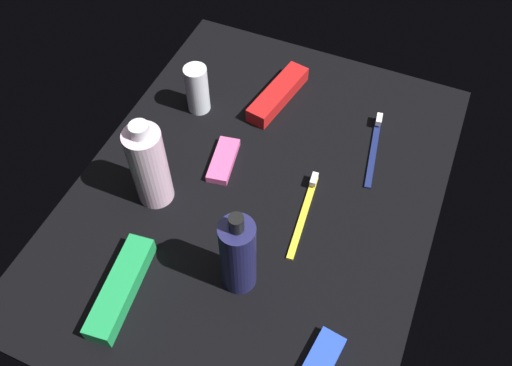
{
  "coord_description": "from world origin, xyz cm",
  "views": [
    {
      "loc": [
        -49.8,
        -21.32,
        77.86
      ],
      "look_at": [
        0.0,
        0.0,
        3.0
      ],
      "focal_mm": 36.21,
      "sensor_mm": 36.0,
      "label": 1
    }
  ],
  "objects_px": {
    "toothbrush_navy": "(374,146)",
    "snack_bar_pink": "(223,160)",
    "bodywash_bottle": "(149,166)",
    "toothbrush_yellow": "(305,210)",
    "toothpaste_box_red": "(278,94)",
    "toothpaste_box_green": "(121,288)",
    "lotion_bottle": "(238,255)",
    "deodorant_stick": "(197,89)",
    "snack_bar_blue": "(319,364)"
  },
  "relations": [
    {
      "from": "toothbrush_navy",
      "to": "snack_bar_pink",
      "type": "bearing_deg",
      "value": 120.39
    },
    {
      "from": "bodywash_bottle",
      "to": "toothbrush_yellow",
      "type": "xyz_separation_m",
      "value": [
        0.07,
        -0.26,
        -0.08
      ]
    },
    {
      "from": "toothpaste_box_red",
      "to": "toothpaste_box_green",
      "type": "height_order",
      "value": "same"
    },
    {
      "from": "lotion_bottle",
      "to": "deodorant_stick",
      "type": "bearing_deg",
      "value": 36.33
    },
    {
      "from": "toothpaste_box_red",
      "to": "bodywash_bottle",
      "type": "bearing_deg",
      "value": 170.53
    },
    {
      "from": "lotion_bottle",
      "to": "bodywash_bottle",
      "type": "bearing_deg",
      "value": 65.79
    },
    {
      "from": "snack_bar_blue",
      "to": "snack_bar_pink",
      "type": "bearing_deg",
      "value": 52.92
    },
    {
      "from": "toothbrush_yellow",
      "to": "toothpaste_box_green",
      "type": "distance_m",
      "value": 0.34
    },
    {
      "from": "lotion_bottle",
      "to": "toothbrush_yellow",
      "type": "xyz_separation_m",
      "value": [
        0.17,
        -0.05,
        -0.08
      ]
    },
    {
      "from": "deodorant_stick",
      "to": "toothbrush_navy",
      "type": "relative_size",
      "value": 0.59
    },
    {
      "from": "toothpaste_box_red",
      "to": "snack_bar_blue",
      "type": "distance_m",
      "value": 0.55
    },
    {
      "from": "bodywash_bottle",
      "to": "deodorant_stick",
      "type": "xyz_separation_m",
      "value": [
        0.23,
        0.03,
        -0.03
      ]
    },
    {
      "from": "bodywash_bottle",
      "to": "toothbrush_yellow",
      "type": "height_order",
      "value": "bodywash_bottle"
    },
    {
      "from": "deodorant_stick",
      "to": "toothpaste_box_green",
      "type": "distance_m",
      "value": 0.42
    },
    {
      "from": "bodywash_bottle",
      "to": "toothpaste_box_green",
      "type": "height_order",
      "value": "bodywash_bottle"
    },
    {
      "from": "toothbrush_navy",
      "to": "toothpaste_box_red",
      "type": "bearing_deg",
      "value": 77.72
    },
    {
      "from": "toothpaste_box_red",
      "to": "toothpaste_box_green",
      "type": "relative_size",
      "value": 1.0
    },
    {
      "from": "bodywash_bottle",
      "to": "deodorant_stick",
      "type": "bearing_deg",
      "value": 6.99
    },
    {
      "from": "toothpaste_box_red",
      "to": "snack_bar_pink",
      "type": "xyz_separation_m",
      "value": [
        -0.2,
        0.03,
        -0.01
      ]
    },
    {
      "from": "toothpaste_box_red",
      "to": "toothbrush_yellow",
      "type": "bearing_deg",
      "value": -138.03
    },
    {
      "from": "snack_bar_pink",
      "to": "snack_bar_blue",
      "type": "relative_size",
      "value": 1.0
    },
    {
      "from": "toothbrush_navy",
      "to": "toothpaste_box_red",
      "type": "distance_m",
      "value": 0.23
    },
    {
      "from": "toothpaste_box_red",
      "to": "lotion_bottle",
      "type": "bearing_deg",
      "value": -156.44
    },
    {
      "from": "lotion_bottle",
      "to": "snack_bar_pink",
      "type": "bearing_deg",
      "value": 31.41
    },
    {
      "from": "bodywash_bottle",
      "to": "toothbrush_navy",
      "type": "distance_m",
      "value": 0.44
    },
    {
      "from": "snack_bar_pink",
      "to": "toothpaste_box_red",
      "type": "bearing_deg",
      "value": -19.46
    },
    {
      "from": "toothbrush_navy",
      "to": "toothpaste_box_red",
      "type": "height_order",
      "value": "toothpaste_box_red"
    },
    {
      "from": "toothpaste_box_red",
      "to": "toothpaste_box_green",
      "type": "bearing_deg",
      "value": -177.36
    },
    {
      "from": "toothbrush_yellow",
      "to": "toothbrush_navy",
      "type": "distance_m",
      "value": 0.21
    },
    {
      "from": "bodywash_bottle",
      "to": "snack_bar_pink",
      "type": "distance_m",
      "value": 0.16
    },
    {
      "from": "toothbrush_navy",
      "to": "snack_bar_pink",
      "type": "height_order",
      "value": "toothbrush_navy"
    },
    {
      "from": "toothpaste_box_red",
      "to": "toothpaste_box_green",
      "type": "distance_m",
      "value": 0.51
    },
    {
      "from": "lotion_bottle",
      "to": "snack_bar_blue",
      "type": "xyz_separation_m",
      "value": [
        -0.08,
        -0.17,
        -0.08
      ]
    },
    {
      "from": "deodorant_stick",
      "to": "toothpaste_box_red",
      "type": "distance_m",
      "value": 0.17
    },
    {
      "from": "bodywash_bottle",
      "to": "toothpaste_box_red",
      "type": "relative_size",
      "value": 1.07
    },
    {
      "from": "deodorant_stick",
      "to": "toothbrush_navy",
      "type": "distance_m",
      "value": 0.37
    },
    {
      "from": "toothbrush_yellow",
      "to": "toothpaste_box_green",
      "type": "relative_size",
      "value": 1.02
    },
    {
      "from": "toothpaste_box_green",
      "to": "toothpaste_box_red",
      "type": "bearing_deg",
      "value": -14.71
    },
    {
      "from": "deodorant_stick",
      "to": "toothpaste_box_red",
      "type": "xyz_separation_m",
      "value": [
        0.09,
        -0.14,
        -0.04
      ]
    },
    {
      "from": "toothbrush_yellow",
      "to": "toothbrush_navy",
      "type": "height_order",
      "value": "same"
    },
    {
      "from": "snack_bar_pink",
      "to": "lotion_bottle",
      "type": "bearing_deg",
      "value": -158.57
    },
    {
      "from": "bodywash_bottle",
      "to": "snack_bar_blue",
      "type": "xyz_separation_m",
      "value": [
        -0.18,
        -0.37,
        -0.08
      ]
    },
    {
      "from": "toothbrush_navy",
      "to": "toothbrush_yellow",
      "type": "bearing_deg",
      "value": 159.08
    },
    {
      "from": "lotion_bottle",
      "to": "bodywash_bottle",
      "type": "relative_size",
      "value": 1.0
    },
    {
      "from": "toothpaste_box_green",
      "to": "toothbrush_yellow",
      "type": "bearing_deg",
      "value": -46.68
    },
    {
      "from": "toothpaste_box_green",
      "to": "snack_bar_blue",
      "type": "distance_m",
      "value": 0.33
    },
    {
      "from": "lotion_bottle",
      "to": "bodywash_bottle",
      "type": "height_order",
      "value": "same"
    },
    {
      "from": "lotion_bottle",
      "to": "deodorant_stick",
      "type": "distance_m",
      "value": 0.4
    },
    {
      "from": "bodywash_bottle",
      "to": "snack_bar_pink",
      "type": "height_order",
      "value": "bodywash_bottle"
    },
    {
      "from": "toothpaste_box_red",
      "to": "snack_bar_blue",
      "type": "relative_size",
      "value": 1.69
    }
  ]
}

